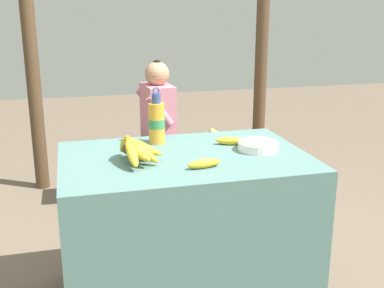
{
  "coord_description": "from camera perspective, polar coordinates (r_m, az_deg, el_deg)",
  "views": [
    {
      "loc": [
        -0.52,
        -2.14,
        1.47
      ],
      "look_at": [
        0.05,
        0.05,
        0.82
      ],
      "focal_mm": 45.0,
      "sensor_mm": 36.0,
      "label": 1
    }
  ],
  "objects": [
    {
      "name": "serving_bowl",
      "position": [
        2.41,
        7.85,
        -0.12
      ],
      "size": [
        0.2,
        0.2,
        0.05
      ],
      "color": "white",
      "rests_on": "market_counter"
    },
    {
      "name": "loose_banana_front",
      "position": [
        2.13,
        1.45,
        -2.32
      ],
      "size": [
        0.16,
        0.07,
        0.04
      ],
      "rotation": [
        0.0,
        0.0,
        0.17
      ],
      "color": "gold",
      "rests_on": "market_counter"
    },
    {
      "name": "loose_banana_side",
      "position": [
        2.49,
        4.71,
        0.37
      ],
      "size": [
        0.17,
        0.09,
        0.04
      ],
      "rotation": [
        0.0,
        0.0,
        -0.33
      ],
      "color": "gold",
      "rests_on": "market_counter"
    },
    {
      "name": "support_post_near",
      "position": [
        4.0,
        -18.74,
        12.21
      ],
      "size": [
        0.11,
        0.11,
        2.51
      ],
      "color": "#4C3823",
      "rests_on": "ground_plane"
    },
    {
      "name": "market_counter",
      "position": [
        2.46,
        -0.85,
        -10.04
      ],
      "size": [
        1.18,
        0.79,
        0.78
      ],
      "color": "#4C706B",
      "rests_on": "ground_plane"
    },
    {
      "name": "support_post_far",
      "position": [
        4.32,
        8.33,
        13.11
      ],
      "size": [
        0.11,
        0.11,
        2.51
      ],
      "color": "#4C3823",
      "rests_on": "ground_plane"
    },
    {
      "name": "water_bottle",
      "position": [
        2.5,
        -4.22,
        2.63
      ],
      "size": [
        0.09,
        0.09,
        0.3
      ],
      "color": "gold",
      "rests_on": "market_counter"
    },
    {
      "name": "seated_vendor",
      "position": [
        3.71,
        -4.72,
        2.78
      ],
      "size": [
        0.42,
        0.4,
        1.08
      ],
      "rotation": [
        0.0,
        0.0,
        3.23
      ],
      "color": "#564C60",
      "rests_on": "ground_plane"
    },
    {
      "name": "banana_bunch_ripe",
      "position": [
        2.21,
        -6.72,
        -0.51
      ],
      "size": [
        0.2,
        0.31,
        0.14
      ],
      "color": "#4C381E",
      "rests_on": "market_counter"
    },
    {
      "name": "banana_bunch_green",
      "position": [
        3.91,
        2.72,
        1.17
      ],
      "size": [
        0.16,
        0.27,
        0.12
      ],
      "color": "#4C381E",
      "rests_on": "wooden_bench"
    },
    {
      "name": "wooden_bench",
      "position": [
        3.84,
        -3.37,
        -1.07
      ],
      "size": [
        1.43,
        0.32,
        0.41
      ],
      "color": "brown",
      "rests_on": "ground_plane"
    }
  ]
}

